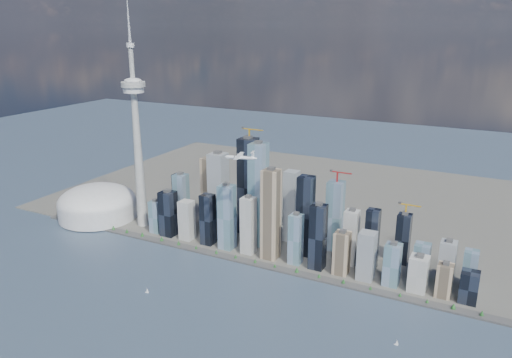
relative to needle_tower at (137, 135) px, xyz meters
The scene contains 10 objects.
ground 491.65m from the needle_tower, 45.94° to the right, with size 4000.00×4000.00×0.00m, color #2D3D4F.
seawall 385.07m from the needle_tower, 11.31° to the right, with size 1100.00×22.00×4.00m, color #383838.
land 544.99m from the needle_tower, 52.43° to the left, with size 1400.00×900.00×3.00m, color #4C4C47.
shoreline_trees 380.99m from the needle_tower, 11.31° to the right, with size 960.53×7.20×8.80m.
skyscraper_cluster 392.69m from the needle_tower, ahead, with size 736.00×142.00×259.03m.
needle_tower is the anchor object (origin of this frame).
dome_stadium 241.40m from the needle_tower, behind, with size 200.00×200.00×86.00m.
airplane 349.46m from the needle_tower, 15.89° to the right, with size 64.38×57.39×15.89m.
sailboat_west 411.10m from the needle_tower, 49.52° to the right, with size 7.83×2.88×10.81m.
sailboat_east 745.34m from the needle_tower, 16.95° to the right, with size 7.41×2.14×10.31m.
Camera 1 is at (487.01, -602.76, 487.17)m, focal length 35.00 mm.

